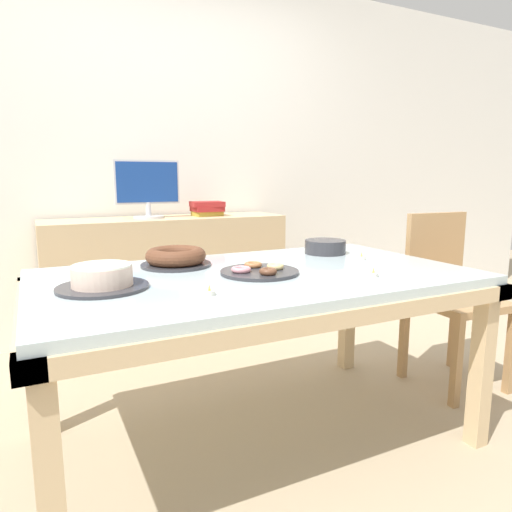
{
  "coord_description": "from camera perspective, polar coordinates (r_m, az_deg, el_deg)",
  "views": [
    {
      "loc": [
        -0.82,
        -1.65,
        1.13
      ],
      "look_at": [
        0.02,
        0.05,
        0.81
      ],
      "focal_mm": 32.0,
      "sensor_mm": 36.0,
      "label": 1
    }
  ],
  "objects": [
    {
      "name": "cake_chocolate_round",
      "position": [
        1.69,
        -18.66,
        -2.66
      ],
      "size": [
        0.32,
        0.32,
        0.09
      ],
      "color": "#333338",
      "rests_on": "dining_table"
    },
    {
      "name": "tealight_near_front",
      "position": [
        1.53,
        -5.85,
        -4.54
      ],
      "size": [
        0.04,
        0.04,
        0.04
      ],
      "color": "silver",
      "rests_on": "dining_table"
    },
    {
      "name": "chair",
      "position": [
        2.74,
        22.91,
        -3.9
      ],
      "size": [
        0.44,
        0.44,
        0.94
      ],
      "color": "tan",
      "rests_on": "ground"
    },
    {
      "name": "wall_back",
      "position": [
        3.42,
        -12.73,
        12.32
      ],
      "size": [
        8.0,
        0.1,
        2.6
      ],
      "primitive_type": "cube",
      "color": "white",
      "rests_on": "ground"
    },
    {
      "name": "sideboard",
      "position": [
        3.21,
        -10.87,
        -3.0
      ],
      "size": [
        1.6,
        0.44,
        0.87
      ],
      "color": "#D1B284",
      "rests_on": "ground"
    },
    {
      "name": "tealight_left_edge",
      "position": [
        1.86,
        14.45,
        -2.21
      ],
      "size": [
        0.04,
        0.04,
        0.04
      ],
      "color": "silver",
      "rests_on": "dining_table"
    },
    {
      "name": "tealight_near_cakes",
      "position": [
        2.23,
        13.04,
        -0.21
      ],
      "size": [
        0.04,
        0.04,
        0.04
      ],
      "color": "silver",
      "rests_on": "dining_table"
    },
    {
      "name": "plate_stack",
      "position": [
        2.38,
        8.64,
        1.15
      ],
      "size": [
        0.21,
        0.21,
        0.07
      ],
      "color": "#333338",
      "rests_on": "dining_table"
    },
    {
      "name": "dining_table",
      "position": [
        1.9,
        0.1,
        -4.45
      ],
      "size": [
        1.78,
        1.03,
        0.75
      ],
      "color": "silver",
      "rests_on": "ground"
    },
    {
      "name": "cake_golden_bundt",
      "position": [
        2.05,
        -9.98,
        -0.18
      ],
      "size": [
        0.31,
        0.31,
        0.08
      ],
      "color": "#333338",
      "rests_on": "dining_table"
    },
    {
      "name": "pastry_platter",
      "position": [
        1.86,
        0.33,
        -1.89
      ],
      "size": [
        0.32,
        0.32,
        0.04
      ],
      "color": "#333338",
      "rests_on": "dining_table"
    },
    {
      "name": "book_stack",
      "position": [
        3.23,
        -6.13,
        5.96
      ],
      "size": [
        0.24,
        0.2,
        0.1
      ],
      "color": "#B29933",
      "rests_on": "sideboard"
    },
    {
      "name": "computer_monitor",
      "position": [
        3.1,
        -13.4,
        8.12
      ],
      "size": [
        0.42,
        0.2,
        0.38
      ],
      "color": "silver",
      "rests_on": "sideboard"
    },
    {
      "name": "ground_plane",
      "position": [
        2.16,
        0.09,
        -21.8
      ],
      "size": [
        12.0,
        12.0,
        0.0
      ],
      "primitive_type": "plane",
      "color": "tan"
    }
  ]
}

